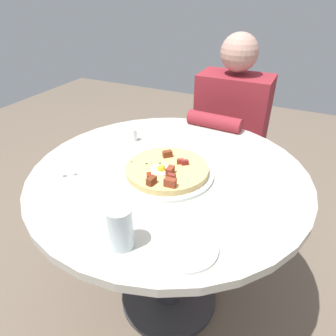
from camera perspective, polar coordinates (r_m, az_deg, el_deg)
ground_plane at (r=1.65m, az=0.13°, el=-22.92°), size 6.00×6.00×0.00m
dining_table at (r=1.23m, az=0.16°, el=-7.48°), size 1.02×1.02×0.74m
person_seated at (r=1.83m, az=11.18°, el=3.79°), size 0.38×0.46×1.14m
pizza_plate at (r=1.10m, az=-0.18°, el=-0.99°), size 0.34×0.34×0.01m
breakfast_pizza at (r=1.09m, az=-0.22°, el=-0.26°), size 0.30×0.30×0.05m
bread_plate at (r=0.83m, az=3.33°, el=-14.57°), size 0.17×0.17×0.01m
napkin at (r=1.23m, az=-17.98°, el=0.81°), size 0.22×0.22×0.00m
fork at (r=1.23m, az=-18.84°, el=0.86°), size 0.13×0.14×0.00m
knife at (r=1.23m, az=-17.18°, el=1.11°), size 0.13×0.14×0.00m
water_glass at (r=0.81m, az=-8.94°, el=-10.95°), size 0.07×0.07×0.12m
salt_shaker at (r=1.34m, az=-6.42°, el=6.18°), size 0.03×0.03×0.05m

